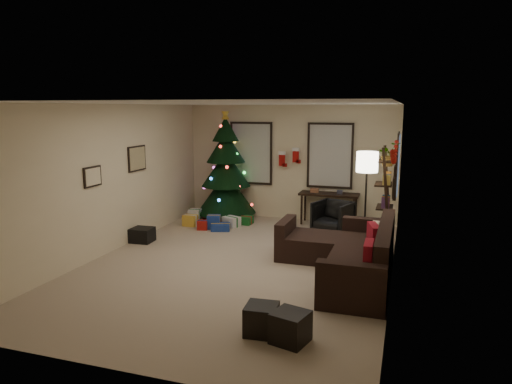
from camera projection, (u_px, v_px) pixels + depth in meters
floor at (240, 264)px, 8.02m from camera, size 7.00×7.00×0.00m
ceiling at (239, 103)px, 7.54m from camera, size 7.00×7.00×0.00m
wall_back at (290, 163)px, 11.06m from camera, size 5.00×0.00×5.00m
wall_front at (115, 243)px, 4.51m from camera, size 5.00×0.00×5.00m
wall_left at (110, 179)px, 8.54m from camera, size 0.00×7.00×7.00m
wall_right at (396, 194)px, 7.02m from camera, size 0.00×7.00×7.00m
window_back_left at (251, 153)px, 11.28m from camera, size 1.05×0.06×1.50m
window_back_right at (330, 156)px, 10.71m from camera, size 1.05×0.06×1.50m
window_right_wall at (398, 165)px, 9.39m from camera, size 0.06×0.90×1.30m
christmas_tree at (226, 173)px, 11.17m from camera, size 1.42×1.42×2.64m
presents at (217, 221)px, 10.56m from camera, size 1.50×1.07×0.30m
sofa at (349, 256)px, 7.52m from camera, size 1.94×2.82×0.88m
pillow_red_a at (368, 258)px, 6.31m from camera, size 0.12×0.44×0.44m
pillow_red_b at (373, 240)px, 7.17m from camera, size 0.25×0.49×0.47m
pillow_cream at (375, 235)px, 7.45m from camera, size 0.13×0.40×0.40m
ottoman_near at (262, 319)px, 5.52m from camera, size 0.40×0.40×0.35m
ottoman_far at (290, 327)px, 5.31m from camera, size 0.46×0.46×0.36m
desk at (329, 197)px, 10.62m from camera, size 1.34×0.48×0.72m
desk_chair at (333, 217)px, 10.01m from camera, size 0.83×0.80×0.68m
bookshelf at (386, 200)px, 8.68m from camera, size 0.30×0.57×1.94m
potted_plant at (389, 151)px, 8.63m from camera, size 0.68×0.66×0.57m
floor_lamp at (367, 169)px, 8.47m from camera, size 0.39×0.39×1.85m
art_map at (137, 158)px, 9.31m from camera, size 0.04×0.60×0.50m
art_abstract at (92, 177)px, 8.02m from camera, size 0.04×0.45×0.35m
gallery at (395, 180)px, 6.92m from camera, size 0.03×1.25×0.54m
garland at (394, 153)px, 6.95m from camera, size 0.08×1.90×0.30m
stocking_left at (282, 159)px, 10.93m from camera, size 0.20×0.05×0.36m
stocking_right at (296, 155)px, 10.80m from camera, size 0.20×0.05×0.36m
storage_bin at (139, 235)px, 9.32m from camera, size 0.58×0.41×0.28m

